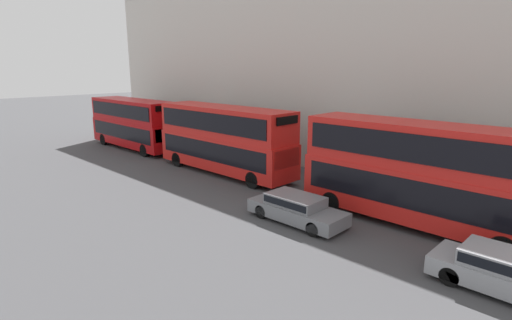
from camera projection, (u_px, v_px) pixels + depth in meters
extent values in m
cube|color=red|center=(418.00, 193.00, 17.50)|extent=(2.55, 10.54, 2.28)
cube|color=red|center=(423.00, 146.00, 17.02)|extent=(2.50, 10.33, 1.94)
cube|color=black|center=(419.00, 187.00, 17.44)|extent=(2.59, 9.70, 1.28)
cube|color=black|center=(423.00, 144.00, 17.00)|extent=(2.59, 9.70, 1.17)
cylinder|color=black|center=(503.00, 248.00, 14.46)|extent=(0.30, 1.00, 1.00)
cylinder|color=black|center=(332.00, 201.00, 19.44)|extent=(0.30, 1.00, 1.00)
cylinder|color=black|center=(356.00, 191.00, 21.01)|extent=(0.30, 1.00, 1.00)
cube|color=red|center=(224.00, 152.00, 26.21)|extent=(2.55, 10.69, 2.12)
cube|color=red|center=(224.00, 122.00, 25.75)|extent=(2.50, 10.48, 1.92)
cube|color=black|center=(224.00, 148.00, 26.16)|extent=(2.59, 9.84, 1.19)
cube|color=black|center=(224.00, 120.00, 25.73)|extent=(2.59, 9.84, 1.15)
cube|color=black|center=(287.00, 159.00, 22.51)|extent=(2.17, 0.06, 1.06)
cube|color=black|center=(287.00, 120.00, 22.01)|extent=(1.78, 0.06, 0.46)
cylinder|color=black|center=(253.00, 180.00, 23.10)|extent=(0.30, 1.00, 1.00)
cylinder|color=black|center=(278.00, 173.00, 24.67)|extent=(0.30, 1.00, 1.00)
cylinder|color=black|center=(178.00, 159.00, 28.18)|extent=(0.30, 1.00, 1.00)
cylinder|color=black|center=(203.00, 154.00, 29.75)|extent=(0.30, 1.00, 1.00)
cube|color=#B20C0F|center=(134.00, 133.00, 34.11)|extent=(2.55, 10.14, 2.04)
cube|color=#B20C0F|center=(133.00, 110.00, 33.66)|extent=(2.50, 9.94, 1.79)
cube|color=black|center=(134.00, 130.00, 34.05)|extent=(2.59, 9.33, 1.14)
cube|color=black|center=(133.00, 109.00, 33.64)|extent=(2.59, 9.33, 1.07)
cube|color=black|center=(167.00, 135.00, 30.60)|extent=(2.17, 0.06, 1.02)
cube|color=black|center=(166.00, 108.00, 30.12)|extent=(1.78, 0.06, 0.43)
cylinder|color=black|center=(145.00, 150.00, 31.17)|extent=(0.30, 1.00, 1.00)
cylinder|color=black|center=(169.00, 146.00, 32.74)|extent=(0.30, 1.00, 1.00)
cylinder|color=black|center=(104.00, 139.00, 35.87)|extent=(0.30, 1.00, 1.00)
cylinder|color=black|center=(127.00, 136.00, 37.44)|extent=(0.30, 1.00, 1.00)
cube|color=gray|center=(507.00, 278.00, 12.45)|extent=(1.82, 4.40, 0.63)
cube|color=gray|center=(505.00, 260.00, 12.40)|extent=(1.60, 2.42, 0.50)
cube|color=black|center=(505.00, 259.00, 12.39)|extent=(1.63, 2.30, 0.32)
cylinder|color=black|center=(450.00, 276.00, 12.89)|extent=(0.22, 0.64, 0.64)
cylinder|color=black|center=(466.00, 259.00, 14.00)|extent=(0.22, 0.64, 0.64)
cube|color=slate|center=(297.00, 212.00, 18.10)|extent=(1.77, 4.63, 0.60)
cube|color=slate|center=(295.00, 200.00, 18.05)|extent=(1.56, 2.54, 0.47)
cube|color=black|center=(295.00, 200.00, 18.05)|extent=(1.59, 2.42, 0.30)
cylinder|color=black|center=(313.00, 229.00, 16.59)|extent=(0.22, 0.64, 0.64)
cylinder|color=black|center=(334.00, 219.00, 17.67)|extent=(0.22, 0.64, 0.64)
cylinder|color=black|center=(262.00, 212.00, 18.60)|extent=(0.22, 0.64, 0.64)
cylinder|color=black|center=(283.00, 204.00, 19.68)|extent=(0.22, 0.64, 0.64)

